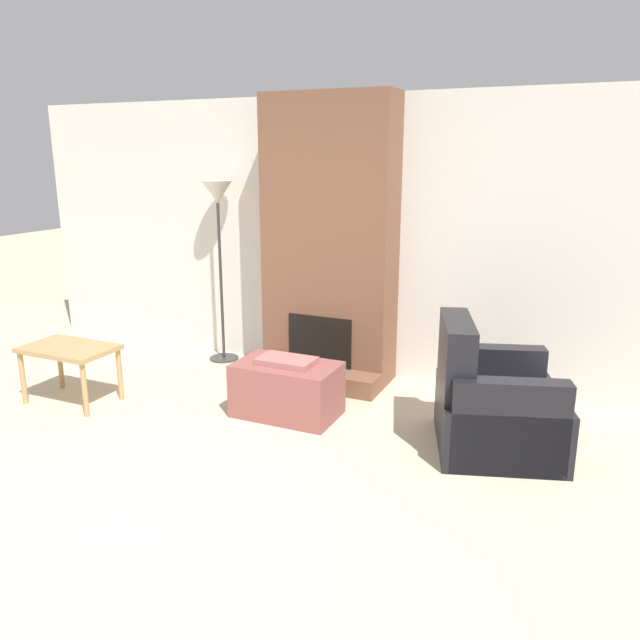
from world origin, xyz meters
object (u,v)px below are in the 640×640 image
at_px(armchair, 489,408).
at_px(floor_lamp_left, 218,211).
at_px(side_table, 69,354).
at_px(ottoman, 287,388).

height_order(armchair, floor_lamp_left, floor_lamp_left).
bearing_deg(armchair, side_table, 82.16).
distance_m(ottoman, side_table, 1.90).
bearing_deg(ottoman, side_table, -164.55).
bearing_deg(side_table, armchair, 9.71).
bearing_deg(armchair, floor_lamp_left, 54.42).
height_order(ottoman, floor_lamp_left, floor_lamp_left).
xyz_separation_m(armchair, side_table, (-3.42, -0.58, 0.13)).
bearing_deg(side_table, floor_lamp_left, 69.76).
relative_size(armchair, floor_lamp_left, 0.61).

